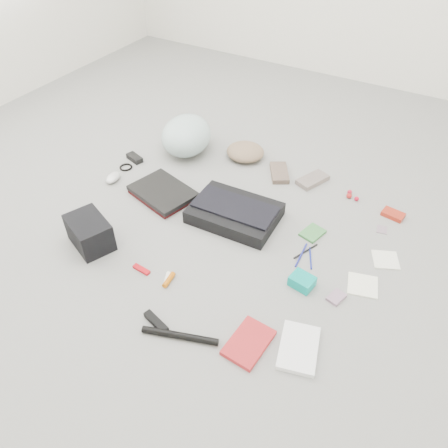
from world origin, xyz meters
The scene contains 33 objects.
ground_plane centered at (0.00, 0.00, 0.00)m, with size 4.00×4.00×0.00m, color gray.
messenger_bag centered at (0.00, 0.11, 0.03)m, with size 0.41×0.29×0.07m, color black.
bag_flap centered at (0.00, 0.11, 0.07)m, with size 0.40×0.18×0.01m, color black.
laptop_sleeve centered at (-0.41, 0.08, 0.01)m, with size 0.31×0.23×0.02m, color #400E11.
laptop centered at (-0.41, 0.08, 0.03)m, with size 0.32×0.23×0.02m, color black.
bike_helmet centered at (-0.55, 0.51, 0.11)m, with size 0.28×0.35×0.21m, color silver.
beanie centered at (-0.22, 0.62, 0.04)m, with size 0.22×0.21×0.08m, color #8D7156.
mitten_left centered at (0.03, 0.56, 0.01)m, with size 0.09×0.18×0.03m, color brown.
mitten_right centered at (0.21, 0.59, 0.01)m, with size 0.09×0.18×0.03m, color gray.
power_brick centered at (-0.76, 0.27, 0.01)m, with size 0.11×0.05×0.03m, color black.
cable_coil centered at (-0.75, 0.18, 0.01)m, with size 0.07×0.07×0.01m, color black.
mouse centered at (-0.73, 0.05, 0.02)m, with size 0.06×0.11×0.04m, color silver.
camera_bag centered at (-0.48, -0.37, 0.07)m, with size 0.21×0.15×0.14m, color black.
multitool centered at (-0.18, -0.39, 0.01)m, with size 0.08×0.02×0.01m, color #B70A12.
toiletry_tube_white centered at (-0.06, -0.38, 0.01)m, with size 0.02×0.02×0.07m, color white.
toiletry_tube_orange centered at (-0.04, -0.39, 0.01)m, with size 0.02×0.02×0.08m, color #BF5D09.
u_lock centered at (0.04, -0.59, 0.01)m, with size 0.12×0.03×0.02m, color black.
bike_pump centered at (0.15, -0.59, 0.01)m, with size 0.03×0.03×0.29m, color black.
book_red centered at (0.39, -0.49, 0.01)m, with size 0.13×0.19×0.02m, color red.
book_white centered at (0.56, -0.41, 0.01)m, with size 0.14×0.20×0.02m, color white.
notepad centered at (0.37, 0.20, 0.01)m, with size 0.08×0.11×0.01m, color #3A7B3D.
pen_blue centered at (0.38, 0.04, 0.00)m, with size 0.01×0.01×0.16m, color navy.
pen_black centered at (0.39, 0.07, 0.00)m, with size 0.01×0.01×0.15m, color black.
pen_navy centered at (0.42, 0.04, 0.00)m, with size 0.01×0.01×0.13m, color navy.
accordion_wallet centered at (0.45, -0.12, 0.02)m, with size 0.10×0.08×0.05m, color #02A79A.
card_deck centered at (0.60, -0.12, 0.01)m, with size 0.05×0.08×0.01m, color #A37D97.
napkin_top centered at (0.71, 0.20, 0.00)m, with size 0.11×0.11×0.01m, color white.
napkin_bottom centered at (0.67, 0.00, 0.00)m, with size 0.12×0.12×0.01m, color white.
lollipop_a centered at (0.43, 0.55, 0.01)m, with size 0.03×0.03×0.03m, color #AE1C1B.
lollipop_b centered at (0.42, 0.59, 0.01)m, with size 0.02×0.02×0.02m, color red.
lollipop_c centered at (0.47, 0.55, 0.01)m, with size 0.02×0.02×0.02m, color red.
altoids_tin centered at (0.66, 0.52, 0.01)m, with size 0.10×0.07×0.02m, color #A82917.
stamp_sheet centered at (0.65, 0.39, 0.00)m, with size 0.05×0.06×0.00m, color gray.
Camera 1 is at (0.77, -1.32, 1.41)m, focal length 35.00 mm.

